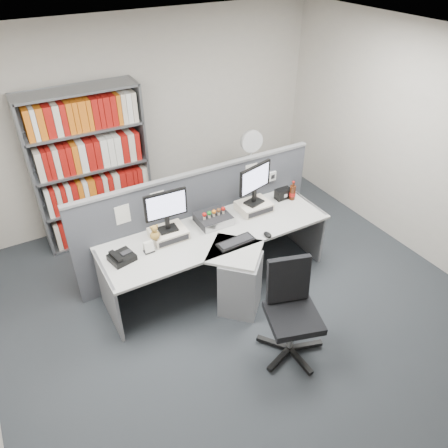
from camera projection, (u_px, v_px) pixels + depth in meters
ground at (254, 325)px, 4.63m from camera, size 5.50×5.50×0.00m
room_shell at (263, 177)px, 3.61m from camera, size 5.04×5.54×2.72m
partition at (199, 218)px, 5.15m from camera, size 3.00×0.08×1.27m
desk at (226, 261)px, 4.79m from camera, size 2.60×1.20×0.72m
monitor_riser_left at (168, 234)px, 4.68m from camera, size 0.38×0.31×0.10m
monitor_riser_right at (254, 206)px, 5.13m from camera, size 0.38×0.31×0.10m
monitor_left at (166, 208)px, 4.49m from camera, size 0.46×0.16×0.47m
monitor_right at (255, 181)px, 4.93m from camera, size 0.47×0.20×0.49m
desktop_pc at (213, 219)px, 4.91m from camera, size 0.37×0.33×0.10m
figurines at (214, 212)px, 4.84m from camera, size 0.29×0.05×0.09m
keyboard at (236, 242)px, 4.62m from camera, size 0.43×0.18×0.03m
mouse at (268, 235)px, 4.71m from camera, size 0.07×0.11×0.04m
desk_phone at (121, 257)px, 4.37m from camera, size 0.27×0.26×0.10m
desk_calendar at (149, 248)px, 4.47m from camera, size 0.11×0.08×0.13m
plush_toy at (155, 233)px, 4.47m from camera, size 0.10×0.10×0.18m
speaker at (283, 194)px, 5.34m from camera, size 0.20×0.11×0.13m
cola_bottle at (292, 193)px, 5.31m from camera, size 0.08×0.08×0.25m
shelving_unit at (91, 170)px, 5.45m from camera, size 1.41×0.40×2.00m
filing_cabinet at (250, 187)px, 6.34m from camera, size 0.45×0.61×0.70m
desk_fan at (251, 144)px, 5.95m from camera, size 0.31×0.19×0.53m
office_chair at (291, 308)px, 4.10m from camera, size 0.67×0.66×1.00m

